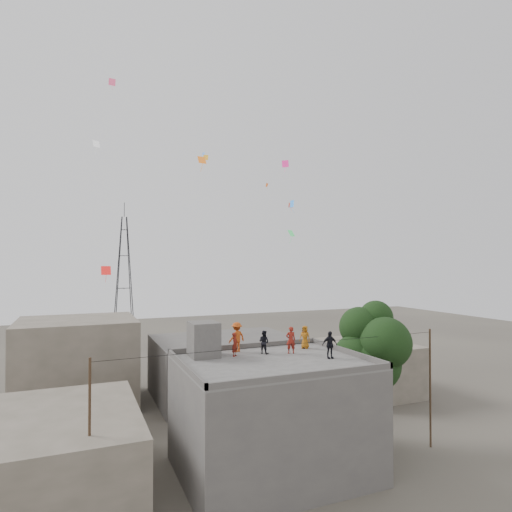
{
  "coord_description": "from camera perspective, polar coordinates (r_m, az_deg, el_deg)",
  "views": [
    {
      "loc": [
        -10.07,
        -21.63,
        11.52
      ],
      "look_at": [
        -0.13,
        2.02,
        11.97
      ],
      "focal_mm": 30.0,
      "sensor_mm": 36.0,
      "label": 1
    }
  ],
  "objects": [
    {
      "name": "ground",
      "position": [
        26.5,
        2.18,
        -26.78
      ],
      "size": [
        140.0,
        140.0,
        0.0
      ],
      "primitive_type": "plane",
      "color": "#433D37",
      "rests_on": "ground"
    },
    {
      "name": "tree",
      "position": [
        28.77,
        15.36,
        -11.83
      ],
      "size": [
        4.9,
        4.6,
        9.1
      ],
      "color": "black",
      "rests_on": "ground"
    },
    {
      "name": "neighbor_northwest",
      "position": [
        38.48,
        -22.79,
        -12.96
      ],
      "size": [
        9.0,
        8.0,
        7.0
      ],
      "primitive_type": "cube",
      "color": "#615A4C",
      "rests_on": "ground"
    },
    {
      "name": "neighbor_north",
      "position": [
        38.69,
        -4.11,
        -14.49
      ],
      "size": [
        12.0,
        9.0,
        5.0
      ],
      "primitive_type": "cube",
      "color": "#4F4C4A",
      "rests_on": "ground"
    },
    {
      "name": "utility_line",
      "position": [
        24.21,
        4.63,
        -19.53
      ],
      "size": [
        20.12,
        0.62,
        7.4
      ],
      "color": "black",
      "rests_on": "ground"
    },
    {
      "name": "transmission_tower",
      "position": [
        61.98,
        -17.2,
        -3.23
      ],
      "size": [
        2.97,
        2.97,
        20.01
      ],
      "color": "black",
      "rests_on": "ground"
    },
    {
      "name": "neighbor_east",
      "position": [
        40.83,
        14.52,
        -14.17
      ],
      "size": [
        7.0,
        8.0,
        4.4
      ],
      "primitive_type": "cube",
      "color": "#615A4C",
      "rests_on": "ground"
    },
    {
      "name": "person_dark_adult",
      "position": [
        25.25,
        9.8,
        -11.59
      ],
      "size": [
        0.95,
        0.49,
        1.55
      ],
      "primitive_type": "imported",
      "rotation": [
        0.0,
        0.0,
        -0.13
      ],
      "color": "black",
      "rests_on": "main_building"
    },
    {
      "name": "person_red_adult",
      "position": [
        26.32,
        4.66,
        -11.1
      ],
      "size": [
        0.66,
        0.52,
        1.61
      ],
      "primitive_type": "imported",
      "rotation": [
        0.0,
        0.0,
        2.9
      ],
      "color": "maroon",
      "rests_on": "main_building"
    },
    {
      "name": "person_orange_child",
      "position": [
        27.92,
        6.54,
        -10.69
      ],
      "size": [
        0.8,
        0.83,
        1.44
      ],
      "primitive_type": "imported",
      "rotation": [
        0.0,
        0.0,
        -0.89
      ],
      "color": "#A55D12",
      "rests_on": "main_building"
    },
    {
      "name": "main_building",
      "position": [
        25.32,
        2.17,
        -20.55
      ],
      "size": [
        10.0,
        8.0,
        6.1
      ],
      "color": "#4F4C4A",
      "rests_on": "ground"
    },
    {
      "name": "person_orange_adult",
      "position": [
        26.72,
        -2.59,
        -10.73
      ],
      "size": [
        1.33,
        1.04,
        1.81
      ],
      "primitive_type": "imported",
      "rotation": [
        0.0,
        0.0,
        -2.78
      ],
      "color": "#BD4915",
      "rests_on": "main_building"
    },
    {
      "name": "neighbor_west",
      "position": [
        25.49,
        -25.24,
        -22.84
      ],
      "size": [
        8.0,
        10.0,
        4.0
      ],
      "primitive_type": "cube",
      "color": "#615A4C",
      "rests_on": "ground"
    },
    {
      "name": "person_red_child",
      "position": [
        25.54,
        -2.84,
        -11.69
      ],
      "size": [
        0.58,
        0.59,
        1.37
      ],
      "primitive_type": "imported",
      "rotation": [
        0.0,
        0.0,
        0.84
      ],
      "color": "maroon",
      "rests_on": "main_building"
    },
    {
      "name": "parapet",
      "position": [
        24.44,
        2.17,
        -13.46
      ],
      "size": [
        10.0,
        8.0,
        0.3
      ],
      "color": "#4F4C4A",
      "rests_on": "main_building"
    },
    {
      "name": "kites",
      "position": [
        30.31,
        -5.41,
        9.84
      ],
      "size": [
        15.53,
        19.41,
        11.45
      ],
      "color": "red",
      "rests_on": "ground"
    },
    {
      "name": "person_dark_child",
      "position": [
        26.23,
        1.06,
        -11.39
      ],
      "size": [
        0.81,
        0.85,
        1.38
      ],
      "primitive_type": "imported",
      "rotation": [
        0.0,
        0.0,
        2.17
      ],
      "color": "black",
      "rests_on": "main_building"
    },
    {
      "name": "stair_head_box",
      "position": [
        25.57,
        -7.0,
        -10.95
      ],
      "size": [
        1.6,
        1.8,
        2.0
      ],
      "primitive_type": "cube",
      "color": "#4F4C4A",
      "rests_on": "main_building"
    }
  ]
}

